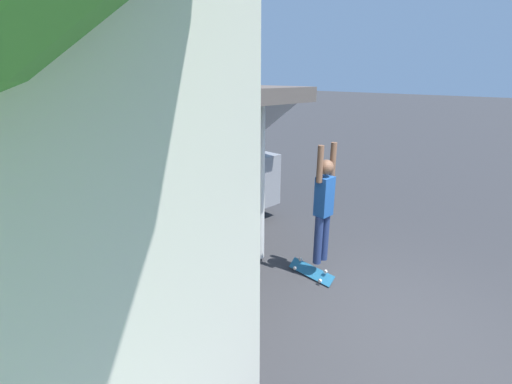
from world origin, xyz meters
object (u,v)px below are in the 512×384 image
(skateboarder, at_px, (324,204))
(skateboard, at_px, (311,271))
(car_down_street, at_px, (3,128))
(suv_parked, at_px, (181,157))

(skateboarder, relative_size, skateboard, 2.37)
(car_down_street, distance_m, skateboarder, 18.88)
(suv_parked, distance_m, skateboard, 4.81)
(skateboarder, bearing_deg, skateboard, 143.42)
(suv_parked, height_order, skateboard, suv_parked)
(car_down_street, bearing_deg, skateboarder, -86.05)
(car_down_street, xyz_separation_m, skateboarder, (1.30, -18.82, 0.66))
(skateboarder, xyz_separation_m, skateboard, (-0.11, 0.08, -1.17))
(suv_parked, relative_size, skateboard, 7.33)
(skateboarder, bearing_deg, car_down_street, 93.95)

